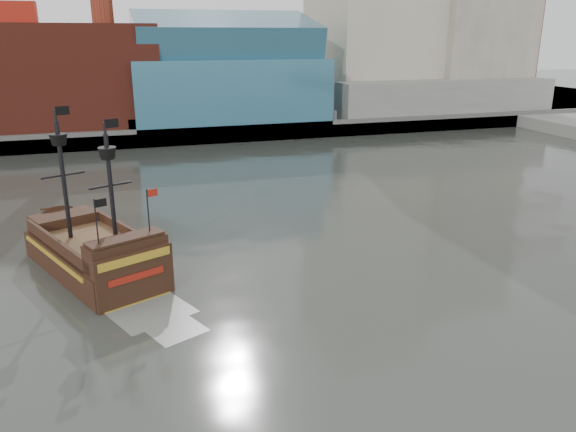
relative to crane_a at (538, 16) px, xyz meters
name	(u,v)px	position (x,y,z in m)	size (l,w,h in m)	color
ground	(335,392)	(-78.63, -82.00, -19.11)	(400.00, 400.00, 0.00)	#2D302A
promenade_far	(155,113)	(-78.63, 10.00, -18.11)	(220.00, 60.00, 2.00)	slate
seawall	(172,137)	(-78.63, -19.50, -17.81)	(220.00, 1.00, 2.60)	#4C4C49
crane_a	(538,16)	(0.00, 0.00, 0.00)	(22.50, 4.00, 32.25)	slate
crane_b	(539,34)	(9.60, 10.00, -3.54)	(19.10, 4.00, 26.25)	slate
pirate_ship	(95,258)	(-89.04, -64.46, -18.03)	(10.73, 16.52, 11.95)	black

